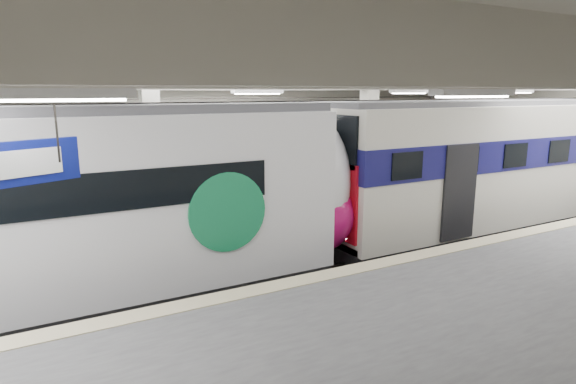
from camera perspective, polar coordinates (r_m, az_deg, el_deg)
station_hall at (r=11.63m, az=4.35°, el=3.32°), size 36.00×24.00×5.75m
modern_emu at (r=11.77m, az=-20.89°, el=-2.02°), size 14.64×3.02×4.68m
older_rer at (r=18.71m, az=23.32°, el=3.16°), size 14.22×3.14×4.66m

